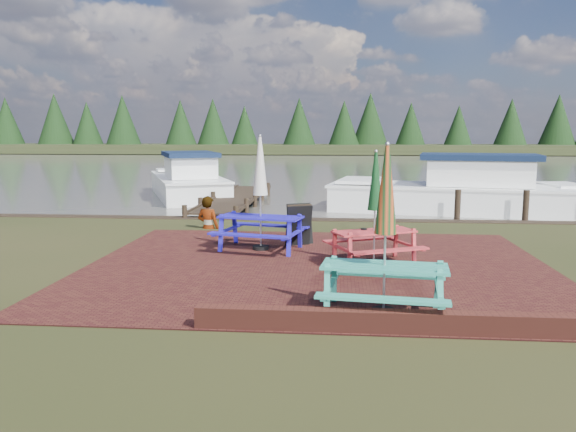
{
  "coord_description": "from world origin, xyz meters",
  "views": [
    {
      "loc": [
        0.36,
        -9.7,
        2.58
      ],
      "look_at": [
        -0.58,
        0.96,
        1.0
      ],
      "focal_mm": 35.0,
      "sensor_mm": 36.0,
      "label": 1
    }
  ],
  "objects_px": {
    "chalkboard": "(299,225)",
    "boat_jetty": "(188,183)",
    "picnic_table_blue": "(261,211)",
    "jetty": "(235,199)",
    "boat_near": "(454,193)",
    "picnic_table_red": "(374,226)",
    "person": "(208,197)",
    "picnic_table_teal": "(385,257)"
  },
  "relations": [
    {
      "from": "chalkboard",
      "to": "boat_jetty",
      "type": "bearing_deg",
      "value": 92.62
    },
    {
      "from": "boat_jetty",
      "to": "picnic_table_blue",
      "type": "bearing_deg",
      "value": -90.3
    },
    {
      "from": "jetty",
      "to": "boat_near",
      "type": "xyz_separation_m",
      "value": [
        7.99,
        -0.81,
        0.36
      ]
    },
    {
      "from": "picnic_table_red",
      "to": "person",
      "type": "bearing_deg",
      "value": 112.13
    },
    {
      "from": "picnic_table_red",
      "to": "picnic_table_blue",
      "type": "xyz_separation_m",
      "value": [
        -2.42,
        1.17,
        0.1
      ]
    },
    {
      "from": "picnic_table_blue",
      "to": "boat_jetty",
      "type": "xyz_separation_m",
      "value": [
        -4.78,
        11.68,
        -0.43
      ]
    },
    {
      "from": "chalkboard",
      "to": "picnic_table_red",
      "type": "bearing_deg",
      "value": -71.99
    },
    {
      "from": "chalkboard",
      "to": "person",
      "type": "height_order",
      "value": "person"
    },
    {
      "from": "chalkboard",
      "to": "picnic_table_teal",
      "type": "bearing_deg",
      "value": -96.86
    },
    {
      "from": "picnic_table_teal",
      "to": "chalkboard",
      "type": "relative_size",
      "value": 2.55
    },
    {
      "from": "picnic_table_teal",
      "to": "picnic_table_red",
      "type": "height_order",
      "value": "picnic_table_teal"
    },
    {
      "from": "picnic_table_blue",
      "to": "boat_near",
      "type": "bearing_deg",
      "value": 67.47
    },
    {
      "from": "picnic_table_teal",
      "to": "chalkboard",
      "type": "distance_m",
      "value": 5.19
    },
    {
      "from": "picnic_table_blue",
      "to": "boat_jetty",
      "type": "relative_size",
      "value": 0.32
    },
    {
      "from": "boat_jetty",
      "to": "person",
      "type": "relative_size",
      "value": 4.53
    },
    {
      "from": "chalkboard",
      "to": "person",
      "type": "xyz_separation_m",
      "value": [
        -2.64,
        2.14,
        0.38
      ]
    },
    {
      "from": "picnic_table_blue",
      "to": "jetty",
      "type": "distance_m",
      "value": 9.13
    },
    {
      "from": "picnic_table_teal",
      "to": "boat_jetty",
      "type": "bearing_deg",
      "value": 121.08
    },
    {
      "from": "picnic_table_red",
      "to": "person",
      "type": "distance_m",
      "value": 5.77
    },
    {
      "from": "jetty",
      "to": "boat_jetty",
      "type": "height_order",
      "value": "boat_jetty"
    },
    {
      "from": "picnic_table_teal",
      "to": "boat_near",
      "type": "xyz_separation_m",
      "value": [
        3.44,
        12.37,
        -0.38
      ]
    },
    {
      "from": "person",
      "to": "jetty",
      "type": "bearing_deg",
      "value": -68.55
    },
    {
      "from": "picnic_table_red",
      "to": "boat_near",
      "type": "height_order",
      "value": "picnic_table_red"
    },
    {
      "from": "chalkboard",
      "to": "person",
      "type": "relative_size",
      "value": 0.54
    },
    {
      "from": "picnic_table_red",
      "to": "boat_jetty",
      "type": "relative_size",
      "value": 0.28
    },
    {
      "from": "chalkboard",
      "to": "boat_jetty",
      "type": "height_order",
      "value": "boat_jetty"
    },
    {
      "from": "chalkboard",
      "to": "boat_near",
      "type": "distance_m",
      "value": 8.94
    },
    {
      "from": "picnic_table_red",
      "to": "picnic_table_blue",
      "type": "height_order",
      "value": "picnic_table_blue"
    },
    {
      "from": "picnic_table_blue",
      "to": "person",
      "type": "relative_size",
      "value": 1.44
    },
    {
      "from": "boat_near",
      "to": "person",
      "type": "height_order",
      "value": "boat_near"
    },
    {
      "from": "person",
      "to": "chalkboard",
      "type": "bearing_deg",
      "value": 159.15
    },
    {
      "from": "jetty",
      "to": "person",
      "type": "bearing_deg",
      "value": -86.65
    },
    {
      "from": "picnic_table_blue",
      "to": "person",
      "type": "xyz_separation_m",
      "value": [
        -1.83,
        2.74,
        -0.01
      ]
    },
    {
      "from": "picnic_table_blue",
      "to": "jetty",
      "type": "bearing_deg",
      "value": 117.22
    },
    {
      "from": "person",
      "to": "boat_jetty",
      "type": "bearing_deg",
      "value": -53.61
    },
    {
      "from": "picnic_table_teal",
      "to": "person",
      "type": "bearing_deg",
      "value": 127.65
    },
    {
      "from": "picnic_table_teal",
      "to": "boat_jetty",
      "type": "xyz_separation_m",
      "value": [
        -7.14,
        16.03,
        -0.4
      ]
    },
    {
      "from": "picnic_table_red",
      "to": "jetty",
      "type": "xyz_separation_m",
      "value": [
        -4.6,
        10.0,
        -0.67
      ]
    },
    {
      "from": "boat_near",
      "to": "person",
      "type": "relative_size",
      "value": 4.97
    },
    {
      "from": "picnic_table_teal",
      "to": "picnic_table_blue",
      "type": "xyz_separation_m",
      "value": [
        -2.36,
        4.34,
        0.03
      ]
    },
    {
      "from": "picnic_table_teal",
      "to": "person",
      "type": "height_order",
      "value": "picnic_table_teal"
    },
    {
      "from": "person",
      "to": "boat_near",
      "type": "bearing_deg",
      "value": -127.17
    }
  ]
}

